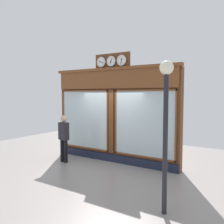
% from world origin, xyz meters
% --- Properties ---
extents(ground_plane, '(14.00, 14.00, 0.00)m').
position_xyz_m(ground_plane, '(0.00, 2.80, 0.00)').
color(ground_plane, gray).
extents(shop_facade, '(5.02, 0.42, 3.89)m').
position_xyz_m(shop_facade, '(0.00, -0.12, 1.72)').
color(shop_facade, '#5B3319').
rests_on(shop_facade, ground_plane).
extents(pedestrian, '(0.39, 0.27, 1.69)m').
position_xyz_m(pedestrian, '(1.43, 0.98, 0.93)').
color(pedestrian, black).
rests_on(pedestrian, ground_plane).
extents(street_lamp, '(0.28, 0.28, 3.11)m').
position_xyz_m(street_lamp, '(-2.93, 2.59, 2.09)').
color(street_lamp, black).
rests_on(street_lamp, ground_plane).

